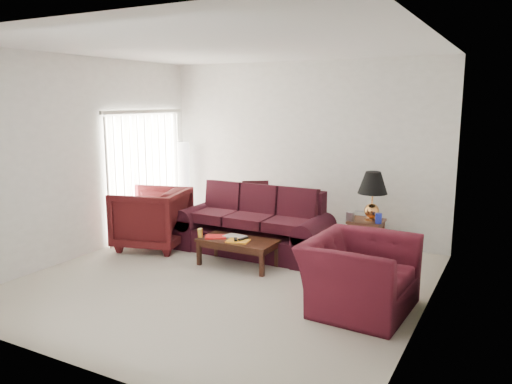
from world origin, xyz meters
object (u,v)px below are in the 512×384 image
at_px(armchair_right, 359,274).
at_px(floor_lamp, 184,183).
at_px(coffee_table, 238,253).
at_px(end_table, 366,237).
at_px(sofa, 253,222).
at_px(armchair_left, 152,218).

bearing_deg(armchair_right, floor_lamp, 64.39).
bearing_deg(armchair_right, coffee_table, 75.19).
xyz_separation_m(end_table, coffee_table, (-1.47, -1.41, -0.08)).
distance_m(sofa, coffee_table, 0.75).
distance_m(armchair_right, coffee_table, 2.09).
distance_m(end_table, floor_lamp, 3.64).
distance_m(end_table, coffee_table, 2.03).
xyz_separation_m(floor_lamp, armchair_right, (4.10, -2.27, -0.39)).
height_order(sofa, end_table, sofa).
xyz_separation_m(floor_lamp, coffee_table, (2.13, -1.62, -0.60)).
distance_m(end_table, armchair_right, 2.12).
distance_m(floor_lamp, armchair_left, 1.58).
relative_size(end_table, floor_lamp, 0.34).
bearing_deg(floor_lamp, armchair_left, -73.42).
height_order(floor_lamp, armchair_right, floor_lamp).
relative_size(end_table, armchair_right, 0.43).
bearing_deg(end_table, coffee_table, -136.22).
xyz_separation_m(sofa, floor_lamp, (-2.00, 0.95, 0.31)).
height_order(end_table, armchair_left, armchair_left).
bearing_deg(coffee_table, sofa, 80.73).
height_order(end_table, floor_lamp, floor_lamp).
bearing_deg(sofa, armchair_left, -166.81).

